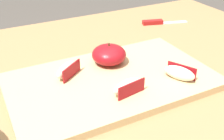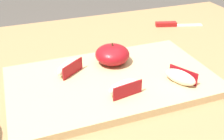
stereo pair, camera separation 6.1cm
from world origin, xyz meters
The scene contains 7 objects.
dining_table centered at (0.00, 0.00, 0.66)m, with size 1.17×0.91×0.77m.
cutting_board centered at (-0.04, -0.01, 0.78)m, with size 0.46×0.27×0.02m.
apple_half_skin_up centered at (-0.01, 0.06, 0.81)m, with size 0.08×0.08×0.05m.
apple_wedge_right centered at (0.09, -0.08, 0.80)m, with size 0.06×0.07×0.03m.
apple_wedge_near_knife centered at (-0.04, -0.08, 0.80)m, with size 0.07×0.04×0.03m.
apple_wedge_back centered at (-0.12, 0.05, 0.80)m, with size 0.07×0.06×0.03m.
paring_knife centered at (0.27, 0.26, 0.77)m, with size 0.16×0.06×0.01m.
Camera 2 is at (-0.23, -0.51, 1.11)m, focal length 44.75 mm.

